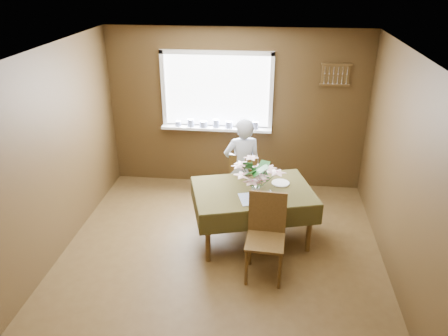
# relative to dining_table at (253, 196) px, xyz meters

# --- Properties ---
(floor) EXTENTS (4.50, 4.50, 0.00)m
(floor) POSITION_rel_dining_table_xyz_m (-0.36, -0.64, -0.64)
(floor) COLOR #453117
(floor) RESTS_ON ground
(ceiling) EXTENTS (4.50, 4.50, 0.00)m
(ceiling) POSITION_rel_dining_table_xyz_m (-0.36, -0.64, 1.86)
(ceiling) COLOR white
(ceiling) RESTS_ON wall_back
(wall_back) EXTENTS (4.00, 0.00, 4.00)m
(wall_back) POSITION_rel_dining_table_xyz_m (-0.36, 1.61, 0.61)
(wall_back) COLOR brown
(wall_back) RESTS_ON floor
(wall_front) EXTENTS (4.00, 0.00, 4.00)m
(wall_front) POSITION_rel_dining_table_xyz_m (-0.36, -2.89, 0.61)
(wall_front) COLOR brown
(wall_front) RESTS_ON floor
(wall_left) EXTENTS (0.00, 4.50, 4.50)m
(wall_left) POSITION_rel_dining_table_xyz_m (-2.36, -0.64, 0.61)
(wall_left) COLOR brown
(wall_left) RESTS_ON floor
(wall_right) EXTENTS (0.00, 4.50, 4.50)m
(wall_right) POSITION_rel_dining_table_xyz_m (1.64, -0.64, 0.61)
(wall_right) COLOR brown
(wall_right) RESTS_ON floor
(window_assembly) EXTENTS (1.72, 0.20, 1.22)m
(window_assembly) POSITION_rel_dining_table_xyz_m (-0.66, 1.56, 0.71)
(window_assembly) COLOR white
(window_assembly) RESTS_ON wall_back
(spoon_rack) EXTENTS (0.44, 0.05, 0.33)m
(spoon_rack) POSITION_rel_dining_table_xyz_m (1.09, 1.58, 1.21)
(spoon_rack) COLOR #523A1A
(spoon_rack) RESTS_ON wall_back
(dining_table) EXTENTS (1.71, 1.38, 0.73)m
(dining_table) POSITION_rel_dining_table_xyz_m (0.00, 0.00, 0.00)
(dining_table) COLOR #523A1A
(dining_table) RESTS_ON floor
(chair_far) EXTENTS (0.42, 0.43, 0.93)m
(chair_far) POSITION_rel_dining_table_xyz_m (-0.16, 0.71, -0.13)
(chair_far) COLOR #523A1A
(chair_far) RESTS_ON floor
(chair_near) EXTENTS (0.46, 0.46, 1.01)m
(chair_near) POSITION_rel_dining_table_xyz_m (0.19, -0.68, -0.09)
(chair_near) COLOR #523A1A
(chair_near) RESTS_ON floor
(seated_woman) EXTENTS (0.60, 0.48, 1.44)m
(seated_woman) POSITION_rel_dining_table_xyz_m (-0.19, 0.66, 0.09)
(seated_woman) COLOR white
(seated_woman) RESTS_ON floor
(flower_bouquet) EXTENTS (0.52, 0.52, 0.44)m
(flower_bouquet) POSITION_rel_dining_table_xyz_m (0.04, -0.17, 0.38)
(flower_bouquet) COLOR white
(flower_bouquet) RESTS_ON dining_table
(side_plate) EXTENTS (0.25, 0.25, 0.01)m
(side_plate) POSITION_rel_dining_table_xyz_m (0.34, 0.21, 0.09)
(side_plate) COLOR white
(side_plate) RESTS_ON dining_table
(table_knife) EXTENTS (0.08, 0.24, 0.00)m
(table_knife) POSITION_rel_dining_table_xyz_m (0.24, -0.12, 0.10)
(table_knife) COLOR silver
(table_knife) RESTS_ON dining_table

